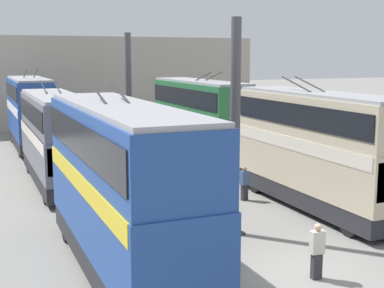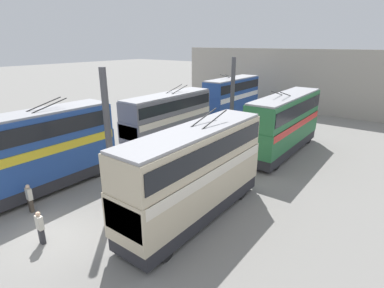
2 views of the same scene
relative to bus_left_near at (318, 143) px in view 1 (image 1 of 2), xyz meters
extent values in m
plane|color=gray|center=(-6.05, 4.89, -2.91)|extent=(240.00, 240.00, 0.00)
cube|color=#A8A093|center=(30.20, 4.89, 1.31)|extent=(0.50, 36.00, 8.43)
cylinder|color=#4C4C51|center=(-1.65, 4.89, 1.10)|extent=(0.38, 0.38, 8.02)
cube|color=#333338|center=(-1.65, 4.89, -2.87)|extent=(0.68, 0.68, 0.08)
cylinder|color=#4C4C51|center=(12.34, 4.89, 1.10)|extent=(0.38, 0.38, 8.02)
cube|color=#333338|center=(12.34, 4.89, -2.87)|extent=(0.68, 0.68, 0.08)
cylinder|color=black|center=(-3.62, 1.05, -2.44)|extent=(0.94, 0.30, 0.94)
cylinder|color=black|center=(3.45, -1.05, -2.44)|extent=(0.94, 0.30, 0.94)
cylinder|color=black|center=(3.45, 1.05, -2.44)|extent=(0.94, 0.30, 0.94)
cube|color=#28282D|center=(0.01, 0.00, -2.27)|extent=(9.86, 2.45, 0.76)
cube|color=beige|center=(0.01, 0.00, -0.78)|extent=(10.06, 2.50, 2.21)
cube|color=silver|center=(0.01, 0.00, 0.05)|extent=(9.76, 2.54, 0.55)
cube|color=beige|center=(0.01, 0.00, 1.20)|extent=(9.96, 2.43, 1.75)
cube|color=black|center=(0.01, 0.00, 1.29)|extent=(9.66, 2.51, 0.96)
cube|color=#9E9EA3|center=(0.01, 0.00, 2.14)|extent=(9.86, 2.25, 0.14)
cylinder|color=#282828|center=(1.27, -0.35, 2.50)|extent=(2.35, 0.07, 0.65)
cylinder|color=#282828|center=(1.27, 0.35, 2.50)|extent=(2.35, 0.07, 0.65)
cylinder|color=black|center=(16.95, -1.05, -2.37)|extent=(1.08, 0.30, 1.08)
cylinder|color=black|center=(16.95, 1.05, -2.37)|extent=(1.08, 0.30, 1.08)
cylinder|color=black|center=(8.98, -1.05, -2.37)|extent=(1.08, 0.30, 1.08)
cylinder|color=black|center=(8.98, 1.05, -2.37)|extent=(1.08, 0.30, 1.08)
cube|color=#28282D|center=(12.86, 0.00, -2.22)|extent=(10.75, 2.45, 0.79)
cube|color=#286B3D|center=(12.86, 0.00, -0.86)|extent=(10.96, 2.50, 1.92)
cube|color=red|center=(12.86, 0.00, -0.17)|extent=(10.64, 2.54, 0.55)
cube|color=#286B3D|center=(12.86, 0.00, 1.08)|extent=(10.86, 2.43, 1.95)
cube|color=black|center=(12.86, 0.00, 1.17)|extent=(10.53, 2.51, 1.07)
cube|color=#9E9EA3|center=(12.86, 0.00, 2.12)|extent=(10.75, 2.25, 0.14)
cube|color=black|center=(18.29, 0.00, -0.67)|extent=(0.12, 2.30, 1.23)
cylinder|color=#282828|center=(11.49, -0.35, 2.48)|extent=(2.35, 0.07, 0.65)
cylinder|color=#282828|center=(11.49, 0.35, 2.48)|extent=(2.35, 0.07, 0.65)
cylinder|color=black|center=(-0.04, 8.74, -2.42)|extent=(0.97, 0.30, 0.97)
cylinder|color=black|center=(-0.04, 10.84, -2.42)|extent=(0.97, 0.30, 0.97)
cube|color=#28282D|center=(-3.74, 9.79, -2.26)|extent=(10.39, 2.45, 0.77)
cube|color=#234793|center=(-3.74, 9.79, -0.75)|extent=(10.60, 2.50, 2.25)
cube|color=yellow|center=(-3.74, 9.79, 0.10)|extent=(10.28, 2.54, 0.55)
cube|color=#234793|center=(-3.74, 9.79, 1.29)|extent=(10.49, 2.43, 1.83)
cube|color=black|center=(-3.74, 9.79, 1.38)|extent=(10.18, 2.51, 1.01)
cube|color=#9E9EA3|center=(-3.74, 9.79, 2.27)|extent=(10.39, 2.25, 0.14)
cube|color=black|center=(-8.98, 9.79, -0.52)|extent=(0.12, 2.30, 1.44)
cylinder|color=#282828|center=(-2.41, 9.44, 2.63)|extent=(2.35, 0.07, 0.65)
cylinder|color=#282828|center=(-2.41, 10.14, 2.63)|extent=(2.35, 0.07, 0.65)
cylinder|color=black|center=(5.31, 8.74, -2.45)|extent=(0.92, 0.30, 0.92)
cylinder|color=black|center=(5.31, 10.84, -2.45)|extent=(0.92, 0.30, 0.92)
cylinder|color=black|center=(12.51, 8.74, -2.45)|extent=(0.92, 0.30, 0.92)
cylinder|color=black|center=(12.51, 10.84, -2.45)|extent=(0.92, 0.30, 0.92)
cube|color=#28282D|center=(9.01, 9.79, -2.28)|extent=(10.00, 2.45, 0.76)
cube|color=slate|center=(9.01, 9.79, -0.94)|extent=(10.20, 2.50, 1.91)
cube|color=silver|center=(9.01, 9.79, -0.26)|extent=(9.90, 2.54, 0.55)
cube|color=slate|center=(9.01, 9.79, 0.84)|extent=(10.10, 2.43, 1.66)
cube|color=black|center=(9.01, 9.79, 0.93)|extent=(9.80, 2.51, 0.91)
cube|color=#9E9EA3|center=(9.01, 9.79, 1.74)|extent=(10.00, 2.25, 0.14)
cube|color=black|center=(3.97, 9.79, -0.75)|extent=(0.12, 2.30, 1.22)
cylinder|color=#282828|center=(10.28, 9.44, 2.10)|extent=(2.35, 0.07, 0.65)
cylinder|color=#282828|center=(10.28, 10.14, 2.10)|extent=(2.35, 0.07, 0.65)
cylinder|color=black|center=(24.34, 8.74, -2.44)|extent=(0.94, 0.30, 0.94)
cylinder|color=black|center=(24.34, 10.84, -2.44)|extent=(0.94, 0.30, 0.94)
cylinder|color=black|center=(17.71, 8.74, -2.44)|extent=(0.94, 0.30, 0.94)
cylinder|color=black|center=(17.71, 10.84, -2.44)|extent=(0.94, 0.30, 0.94)
cube|color=#28282D|center=(20.93, 9.79, -2.27)|extent=(9.44, 2.45, 0.76)
cube|color=#234793|center=(20.93, 9.79, -0.78)|extent=(9.63, 2.50, 2.21)
cube|color=white|center=(20.93, 9.79, 0.05)|extent=(9.34, 2.54, 0.55)
cube|color=#234793|center=(20.93, 9.79, 1.19)|extent=(9.53, 2.43, 1.74)
cube|color=black|center=(20.93, 9.79, 1.28)|extent=(9.24, 2.51, 0.96)
cube|color=#9E9EA3|center=(20.93, 9.79, 2.13)|extent=(9.44, 2.25, 0.14)
cube|color=black|center=(25.68, 9.79, -0.56)|extent=(0.12, 2.30, 1.41)
cylinder|color=#282828|center=(19.72, 9.44, 2.49)|extent=(2.35, 0.07, 0.65)
cylinder|color=#282828|center=(19.72, 10.14, 2.49)|extent=(2.35, 0.07, 0.65)
cube|color=#2D2D33|center=(2.39, 2.26, -2.54)|extent=(0.26, 0.34, 0.74)
cube|color=#3D5684|center=(2.39, 2.26, -1.85)|extent=(0.32, 0.46, 0.64)
sphere|color=#A37A5B|center=(2.39, 2.26, -1.42)|extent=(0.21, 0.21, 0.21)
cube|color=#2D2D33|center=(6.27, 5.87, -2.54)|extent=(0.35, 0.28, 0.73)
cube|color=beige|center=(6.27, 5.87, -1.86)|extent=(0.47, 0.36, 0.63)
sphere|color=beige|center=(6.27, 5.87, -1.44)|extent=(0.21, 0.21, 0.21)
cube|color=#473D33|center=(-5.25, 7.78, -2.51)|extent=(0.22, 0.31, 0.80)
cube|color=beige|center=(-5.25, 7.78, -1.76)|extent=(0.27, 0.44, 0.70)
sphere|color=beige|center=(-5.25, 7.78, -1.30)|extent=(0.23, 0.23, 0.23)
cube|color=#2D2D33|center=(-6.33, 4.51, -2.51)|extent=(0.22, 0.31, 0.80)
cube|color=beige|center=(-6.33, 4.51, -1.76)|extent=(0.26, 0.43, 0.70)
sphere|color=tan|center=(-6.33, 4.51, -1.29)|extent=(0.23, 0.23, 0.23)
cylinder|color=#235638|center=(1.08, 7.11, -2.50)|extent=(0.54, 0.54, 0.82)
cylinder|color=#235638|center=(1.08, 7.11, -2.50)|extent=(0.57, 0.57, 0.04)
camera|label=1|loc=(-18.95, 13.86, 3.73)|focal=50.00mm
camera|label=2|loc=(-11.70, -8.64, 6.35)|focal=28.00mm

